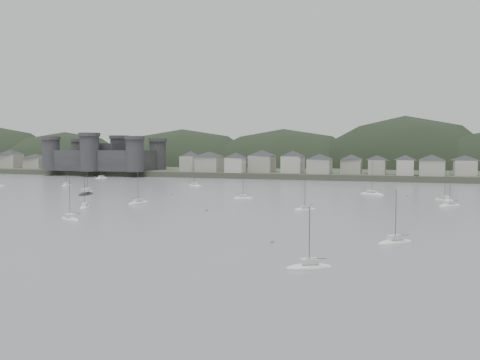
% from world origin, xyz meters
% --- Properties ---
extents(ground, '(900.00, 900.00, 0.00)m').
position_xyz_m(ground, '(0.00, 0.00, 0.00)').
color(ground, slate).
rests_on(ground, ground).
extents(far_shore_land, '(900.00, 250.00, 3.00)m').
position_xyz_m(far_shore_land, '(0.00, 295.00, 1.50)').
color(far_shore_land, '#383D2D').
rests_on(far_shore_land, ground).
extents(forested_ridge, '(851.55, 103.94, 102.57)m').
position_xyz_m(forested_ridge, '(4.83, 269.40, -11.28)').
color(forested_ridge, black).
rests_on(forested_ridge, ground).
extents(castle, '(66.00, 43.00, 20.00)m').
position_xyz_m(castle, '(-120.00, 179.80, 10.96)').
color(castle, '#313133').
rests_on(castle, far_shore_land).
extents(waterfront_town, '(451.48, 28.46, 12.92)m').
position_xyz_m(waterfront_town, '(50.59, 183.34, 8.66)').
color(waterfront_town, '#A3A295').
rests_on(waterfront_town, far_shore_land).
extents(moored_fleet, '(253.23, 177.64, 13.01)m').
position_xyz_m(moored_fleet, '(-6.70, 59.44, 0.18)').
color(moored_fleet, silver).
rests_on(moored_fleet, ground).
extents(motor_launch_far, '(4.48, 9.38, 4.13)m').
position_xyz_m(motor_launch_far, '(-56.24, 67.33, 0.28)').
color(motor_launch_far, black).
rests_on(motor_launch_far, ground).
extents(mooring_buoys, '(166.92, 130.13, 0.70)m').
position_xyz_m(mooring_buoys, '(-2.15, 59.61, 0.15)').
color(mooring_buoys, '#CB7643').
rests_on(mooring_buoys, ground).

